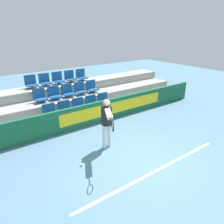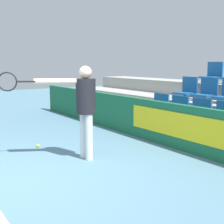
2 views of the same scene
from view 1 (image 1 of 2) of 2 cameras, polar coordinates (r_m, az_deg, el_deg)
The scene contains 23 objects.
ground_plane at distance 6.48m, azimuth 8.05°, elevation -12.82°, with size 30.00×30.00×0.00m, color slate.
court_baseline at distance 6.20m, azimuth 11.41°, elevation -14.83°, with size 5.06×0.08×0.01m.
barrier_wall at distance 8.50m, azimuth -6.14°, elevation -0.70°, with size 12.00×0.14×0.88m.
bleacher_tier_front at distance 9.04m, azimuth -8.13°, elevation -1.12°, with size 11.60×0.98×0.38m.
bleacher_tier_middle at distance 9.79m, azimuth -10.91°, elevation 1.69°, with size 11.60×0.98×0.76m.
bleacher_tier_back at distance 10.59m, azimuth -13.30°, elevation 4.08°, with size 11.60×0.98×1.14m.
stadium_chair_0 at distance 8.54m, azimuth -15.91°, elevation -0.12°, with size 0.49×0.40×0.55m.
stadium_chair_1 at distance 8.75m, azimuth -12.19°, elevation 0.75°, with size 0.49×0.40×0.55m.
stadium_chair_2 at distance 9.00m, azimuth -8.64°, elevation 1.57°, with size 0.49×0.40×0.55m.
stadium_chair_3 at distance 9.27m, azimuth -5.30°, elevation 2.34°, with size 0.49×0.40×0.55m.
stadium_chair_4 at distance 9.58m, azimuth -2.16°, elevation 3.06°, with size 0.49×0.40×0.55m.
stadium_chair_5 at distance 9.31m, azimuth -18.32°, elevation 3.84°, with size 0.49×0.40×0.55m.
stadium_chair_6 at distance 9.50m, azimuth -14.83°, elevation 4.57°, with size 0.49×0.40×0.55m.
stadium_chair_7 at distance 9.72m, azimuth -11.49°, elevation 5.24°, with size 0.49×0.40×0.55m.
stadium_chair_8 at distance 9.98m, azimuth -8.29°, elevation 5.87°, with size 0.49×0.40×0.55m.
stadium_chair_9 at distance 10.27m, azimuth -5.27°, elevation 6.45°, with size 0.49×0.40×0.55m.
stadium_chair_10 at distance 10.12m, azimuth -20.38°, elevation 7.18°, with size 0.49×0.40×0.55m.
stadium_chair_11 at distance 10.29m, azimuth -17.11°, elevation 7.80°, with size 0.49×0.40×0.55m.
stadium_chair_12 at distance 10.50m, azimuth -13.95°, elevation 8.38°, with size 0.49×0.40×0.55m.
stadium_chair_13 at distance 10.74m, azimuth -10.91°, elevation 8.90°, with size 0.49×0.40×0.55m.
stadium_chair_14 at distance 11.01m, azimuth -8.00°, elevation 9.38°, with size 0.49×0.40×0.55m.
tennis_player at distance 6.63m, azimuth -1.34°, elevation -1.89°, with size 0.86×1.46×1.61m.
tennis_ball at distance 6.31m, azimuth -7.96°, elevation -13.54°, with size 0.07×0.07×0.07m.
Camera 1 is at (-3.84, -3.76, 3.63)m, focal length 35.00 mm.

